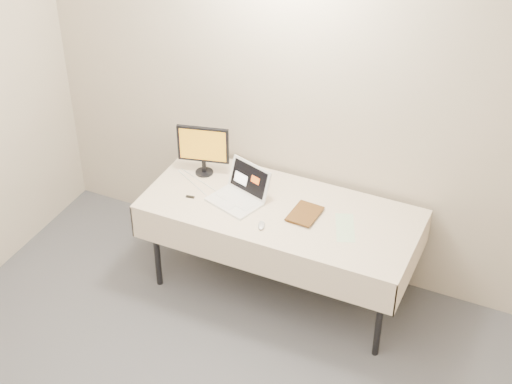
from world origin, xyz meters
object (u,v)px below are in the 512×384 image
at_px(book, 293,197).
at_px(monitor, 203,147).
at_px(table, 280,216).
at_px(laptop, 241,192).

bearing_deg(book, monitor, 171.41).
height_order(table, monitor, monitor).
distance_m(laptop, book, 0.38).
distance_m(table, laptop, 0.31).
bearing_deg(book, laptop, -173.89).
bearing_deg(table, laptop, -176.79).
bearing_deg(table, monitor, 166.29).
xyz_separation_m(table, laptop, (-0.29, -0.02, 0.12)).
relative_size(laptop, monitor, 1.11).
xyz_separation_m(monitor, book, (0.75, -0.16, -0.10)).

